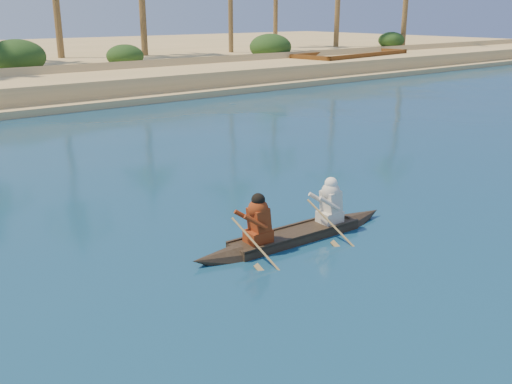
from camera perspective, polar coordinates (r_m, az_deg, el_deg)
canoe at (r=12.48m, az=3.97°, el=-3.57°), size 5.22×0.97×1.43m
barge_right at (r=48.72m, az=9.49°, el=12.56°), size 11.82×5.44×1.90m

